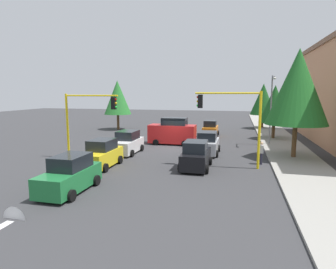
{
  "coord_description": "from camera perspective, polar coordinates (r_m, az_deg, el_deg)",
  "views": [
    {
      "loc": [
        26.52,
        6.07,
        5.29
      ],
      "look_at": [
        -0.67,
        -0.68,
        1.2
      ],
      "focal_mm": 30.53,
      "sensor_mm": 36.0,
      "label": 1
    }
  ],
  "objects": [
    {
      "name": "car_green",
      "position": [
        16.43,
        -19.01,
        -7.67
      ],
      "size": [
        4.12,
        2.05,
        1.98
      ],
      "color": "#1E7238",
      "rests_on": "ground"
    },
    {
      "name": "tree_roadside_near",
      "position": [
        24.92,
        24.47,
        8.62
      ],
      "size": [
        4.77,
        4.77,
        8.74
      ],
      "color": "brown",
      "rests_on": "ground"
    },
    {
      "name": "lane_arrow_mid",
      "position": [
        13.83,
        -29.81,
        -15.32
      ],
      "size": [
        2.4,
        1.1,
        1.1
      ],
      "color": "silver",
      "rests_on": "ground"
    },
    {
      "name": "car_black",
      "position": [
        20.24,
        5.59,
        -4.27
      ],
      "size": [
        3.89,
        2.03,
        1.98
      ],
      "color": "black",
      "rests_on": "ground"
    },
    {
      "name": "traffic_signal_near_right",
      "position": [
        23.67,
        -15.75,
        4.2
      ],
      "size": [
        0.36,
        4.59,
        5.23
      ],
      "color": "yellow",
      "rests_on": "ground"
    },
    {
      "name": "traffic_signal_near_left",
      "position": [
        20.58,
        12.79,
        4.09
      ],
      "size": [
        0.36,
        4.59,
        5.42
      ],
      "color": "yellow",
      "rests_on": "ground"
    },
    {
      "name": "lane_arrow_near",
      "position": [
        18.31,
        -16.65,
        -8.83
      ],
      "size": [
        2.4,
        1.1,
        1.1
      ],
      "color": "silver",
      "rests_on": "ground"
    },
    {
      "name": "car_white",
      "position": [
        25.44,
        -8.14,
        -1.72
      ],
      "size": [
        4.05,
        2.08,
        1.98
      ],
      "color": "white",
      "rests_on": "ground"
    },
    {
      "name": "tree_opposite_side",
      "position": [
        42.14,
        -10.04,
        7.29
      ],
      "size": [
        3.88,
        3.88,
        7.07
      ],
      "color": "brown",
      "rests_on": "ground"
    },
    {
      "name": "tree_roadside_mid",
      "position": [
        34.77,
        20.53,
        5.73
      ],
      "size": [
        3.41,
        3.41,
        6.19
      ],
      "color": "brown",
      "rests_on": "ground"
    },
    {
      "name": "tree_roadside_far",
      "position": [
        44.66,
        18.47,
        6.69
      ],
      "size": [
        3.66,
        3.66,
        6.66
      ],
      "color": "brown",
      "rests_on": "ground"
    },
    {
      "name": "delivery_van_red",
      "position": [
        29.55,
        0.92,
        0.51
      ],
      "size": [
        2.22,
        4.8,
        2.77
      ],
      "color": "red",
      "rests_on": "ground"
    },
    {
      "name": "car_silver",
      "position": [
        25.12,
        7.89,
        -1.85
      ],
      "size": [
        3.87,
        2.05,
        1.98
      ],
      "color": "#B2B5BA",
      "rests_on": "ground"
    },
    {
      "name": "sidewalk_kerb",
      "position": [
        32.26,
        21.65,
        -1.59
      ],
      "size": [
        80.0,
        4.0,
        0.15
      ],
      "primitive_type": "cube",
      "color": "gray",
      "rests_on": "ground"
    },
    {
      "name": "car_orange",
      "position": [
        35.34,
        8.45,
        1.07
      ],
      "size": [
        3.65,
        1.97,
        1.98
      ],
      "color": "orange",
      "rests_on": "ground"
    },
    {
      "name": "street_lamp_curbside",
      "position": [
        30.31,
        19.98,
        6.03
      ],
      "size": [
        2.15,
        0.28,
        7.0
      ],
      "color": "slate",
      "rests_on": "ground"
    },
    {
      "name": "pedestrian_crossing",
      "position": [
        22.41,
        18.15,
        -3.39
      ],
      "size": [
        0.4,
        0.24,
        1.7
      ],
      "color": "#262638",
      "rests_on": "ground"
    },
    {
      "name": "ground_plane",
      "position": [
        27.72,
        1.03,
        -2.7
      ],
      "size": [
        120.0,
        120.0,
        0.0
      ],
      "primitive_type": "plane",
      "color": "#353538"
    },
    {
      "name": "car_yellow",
      "position": [
        21.14,
        -13.15,
        -3.91
      ],
      "size": [
        3.96,
        2.06,
        1.98
      ],
      "color": "yellow",
      "rests_on": "ground"
    }
  ]
}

